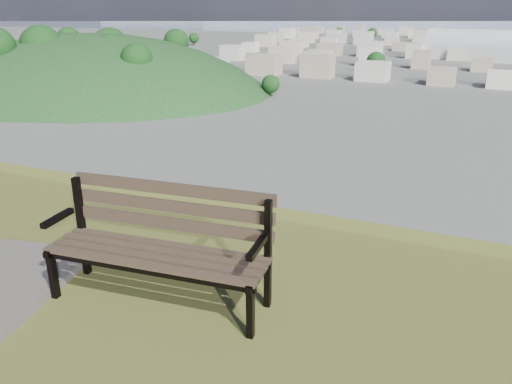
% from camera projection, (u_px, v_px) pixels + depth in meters
% --- Properties ---
extents(park_bench, '(1.87, 0.76, 0.95)m').
position_uv_depth(park_bench, '(161.00, 239.00, 4.06)').
color(park_bench, '#413125').
rests_on(park_bench, hilltop_mesa).
extents(arena, '(53.83, 32.67, 21.20)m').
position_uv_depth(arena, '(475.00, 50.00, 271.44)').
color(arena, silver).
rests_on(arena, ground).
extents(green_wooded_hill, '(148.65, 118.92, 74.32)m').
position_uv_depth(green_wooded_hill, '(92.00, 89.00, 174.48)').
color(green_wooded_hill, '#173E1B').
rests_on(green_wooded_hill, ground).
extents(city_blocks, '(395.00, 361.00, 7.00)m').
position_uv_depth(city_blocks, '(482.00, 43.00, 347.95)').
color(city_blocks, beige).
rests_on(city_blocks, ground).
extents(city_trees, '(406.52, 387.20, 9.98)m').
position_uv_depth(city_trees, '(432.00, 47.00, 292.72)').
color(city_trees, '#362A1B').
rests_on(city_trees, ground).
extents(bay_water, '(2400.00, 700.00, 0.12)m').
position_uv_depth(bay_water, '(486.00, 25.00, 782.87)').
color(bay_water, gray).
rests_on(bay_water, ground).
extents(far_hills, '(2050.00, 340.00, 60.00)m').
position_uv_depth(far_hills, '(462.00, 7.00, 1228.40)').
color(far_hills, '#868FA7').
rests_on(far_hills, ground).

